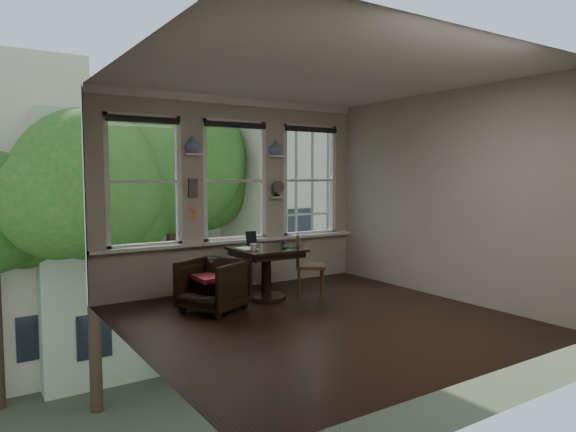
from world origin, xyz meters
TOP-DOWN VIEW (x-y plane):
  - ground at (0.00, 0.00)m, footprint 4.50×4.50m
  - ceiling at (0.00, 0.00)m, footprint 4.50×4.50m
  - wall_back at (0.00, 2.25)m, footprint 4.50×0.00m
  - wall_front at (0.00, -2.25)m, footprint 4.50×0.00m
  - wall_left at (-2.25, 0.00)m, footprint 0.00×4.50m
  - wall_right at (2.25, 0.00)m, footprint 0.00×4.50m
  - window_left at (-1.45, 2.25)m, footprint 1.10×0.12m
  - window_center at (0.00, 2.25)m, footprint 1.10×0.12m
  - window_right at (1.45, 2.25)m, footprint 1.10×0.12m
  - shelf_left at (-0.72, 2.15)m, footprint 0.26×0.16m
  - shelf_right at (0.72, 2.15)m, footprint 0.26×0.16m
  - intercom at (-0.72, 2.18)m, footprint 0.14×0.06m
  - sticky_notes at (-0.72, 2.19)m, footprint 0.16×0.01m
  - desk_fan at (0.72, 2.13)m, footprint 0.20×0.20m
  - vase_left at (-0.72, 2.15)m, footprint 0.24×0.24m
  - vase_right at (0.72, 2.15)m, footprint 0.24×0.24m
  - table at (-0.00, 1.24)m, footprint 0.90×0.90m
  - armchair_left at (-0.92, 1.07)m, footprint 1.01×1.00m
  - cushion_red at (-0.92, 1.07)m, footprint 0.45×0.45m
  - side_chair_right at (0.64, 1.06)m, footprint 0.58×0.58m
  - laptop at (0.37, 1.08)m, footprint 0.42×0.35m
  - mug at (-0.29, 1.11)m, footprint 0.11×0.11m
  - drinking_glass at (0.18, 1.04)m, footprint 0.14×0.14m
  - tablet at (-0.09, 1.53)m, footprint 0.17×0.09m
  - papers at (-0.26, 1.35)m, footprint 0.24×0.31m

SIDE VIEW (x-z plane):
  - ground at x=0.00m, z-range 0.00..0.00m
  - armchair_left at x=-0.92m, z-range 0.00..0.69m
  - table at x=0.00m, z-range 0.00..0.75m
  - cushion_red at x=-0.92m, z-range 0.42..0.48m
  - side_chair_right at x=0.64m, z-range 0.00..0.92m
  - papers at x=-0.26m, z-range 0.75..0.75m
  - laptop at x=0.37m, z-range 0.75..0.78m
  - drinking_glass at x=0.18m, z-range 0.75..0.84m
  - mug at x=-0.29m, z-range 0.75..0.85m
  - tablet at x=-0.09m, z-range 0.75..0.97m
  - sticky_notes at x=-0.72m, z-range 1.13..1.37m
  - wall_back at x=0.00m, z-range -0.75..3.75m
  - wall_front at x=0.00m, z-range -0.75..3.75m
  - wall_left at x=-2.25m, z-range -0.75..3.75m
  - wall_right at x=2.25m, z-range -0.75..3.75m
  - desk_fan at x=0.72m, z-range 1.41..1.65m
  - intercom at x=-0.72m, z-range 1.46..1.74m
  - window_left at x=-1.45m, z-range 0.75..2.65m
  - window_center at x=0.00m, z-range 0.75..2.65m
  - window_right at x=1.45m, z-range 0.75..2.65m
  - shelf_left at x=-0.72m, z-range 2.08..2.12m
  - shelf_right at x=0.72m, z-range 2.08..2.12m
  - vase_left at x=-0.72m, z-range 2.12..2.36m
  - vase_right at x=0.72m, z-range 2.12..2.36m
  - ceiling at x=0.00m, z-range 3.00..3.00m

